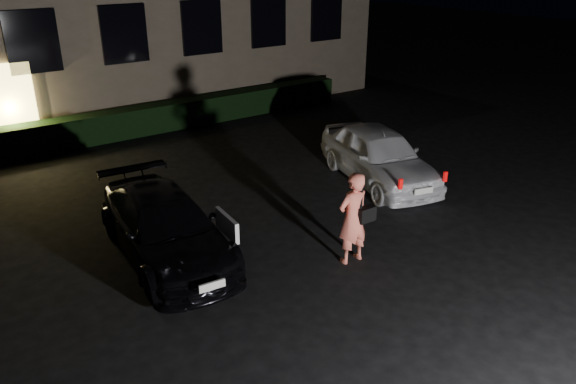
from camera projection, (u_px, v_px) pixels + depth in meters
ground at (372, 282)px, 9.81m from camera, size 80.00×80.00×0.00m
hedge at (139, 121)px, 17.46m from camera, size 15.00×0.70×0.85m
sedan at (165, 227)px, 10.42m from camera, size 2.05×4.33×1.21m
hatch at (379, 155)px, 13.80m from camera, size 2.56×4.28×1.37m
man at (353, 218)px, 10.14m from camera, size 0.72×0.42×1.76m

